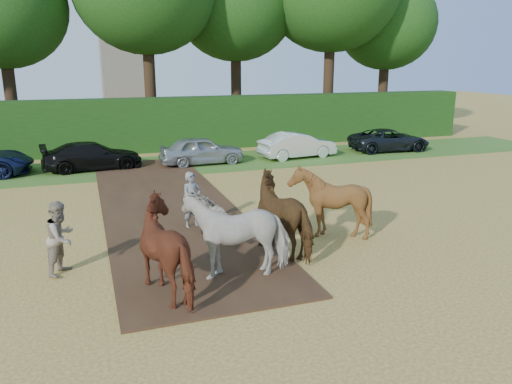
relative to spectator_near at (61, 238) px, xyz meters
The scene contains 7 objects.
ground 2.81m from the spectator_near, 46.34° to the right, with size 120.00×120.00×0.00m, color gold.
earth_strip 6.14m from the spectator_near, 56.72° to the left, with size 4.50×17.00×0.05m, color #472D1C.
grass_verge 12.25m from the spectator_near, 81.37° to the left, with size 50.00×5.00×0.03m, color #38601E.
hedgerow 16.69m from the spectator_near, 83.69° to the left, with size 46.00×1.60×3.00m, color #14380F.
spectator_near is the anchor object (origin of this frame).
plough_team 4.92m from the spectator_near, ahead, with size 7.09×6.03×2.13m.
parked_cars 12.56m from the spectator_near, 75.15° to the left, with size 31.17×3.05×1.46m.
Camera 1 is at (-1.09, -10.36, 5.06)m, focal length 35.00 mm.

